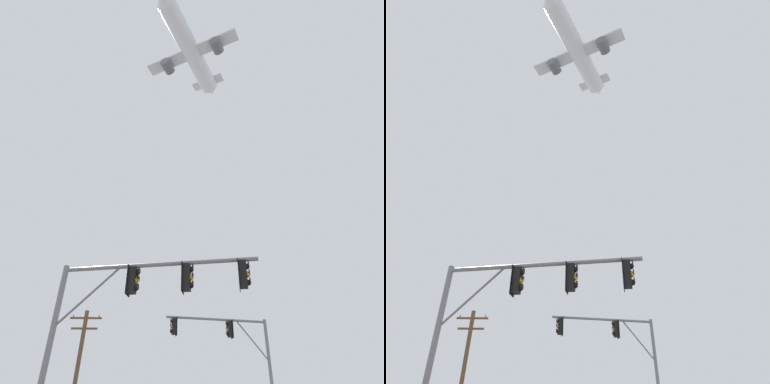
% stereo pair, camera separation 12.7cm
% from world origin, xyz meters
% --- Properties ---
extents(signal_pole_near, '(6.93, 1.51, 6.10)m').
position_xyz_m(signal_pole_near, '(-2.58, 6.28, 4.76)').
color(signal_pole_near, slate).
rests_on(signal_pole_near, ground).
extents(signal_pole_far, '(6.24, 1.25, 6.74)m').
position_xyz_m(signal_pole_far, '(2.18, 16.32, 5.06)').
color(signal_pole_far, slate).
rests_on(signal_pole_far, ground).
extents(utility_pole, '(2.20, 0.28, 8.00)m').
position_xyz_m(utility_pole, '(-7.65, 19.79, 4.29)').
color(utility_pole, brown).
rests_on(utility_pole, ground).
extents(airplane, '(15.72, 20.36, 5.90)m').
position_xyz_m(airplane, '(-0.12, 28.97, 54.81)').
color(airplane, white).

